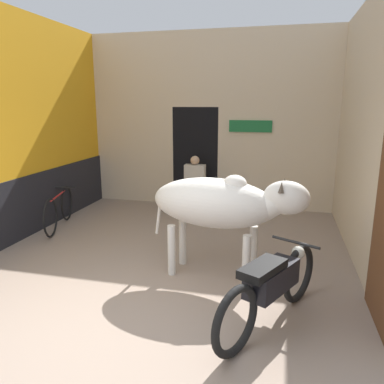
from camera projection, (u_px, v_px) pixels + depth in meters
ground_plane at (110, 335)px, 3.87m from camera, size 30.00×30.00×0.00m
wall_left_shopfront at (21, 130)px, 6.55m from camera, size 0.25×5.23×3.89m
wall_back_with_doorway at (207, 132)px, 8.66m from camera, size 5.52×0.93×3.89m
wall_right_with_door at (373, 135)px, 5.20m from camera, size 0.22×5.23×3.89m
cow at (221, 204)px, 4.97m from camera, size 2.16×0.94×1.44m
motorcycle_near at (271, 285)px, 3.96m from camera, size 1.00×1.85×0.81m
bicycle at (59, 209)px, 7.15m from camera, size 0.58×1.66×0.72m
shopkeeper_seated at (194, 183)px, 8.14m from camera, size 0.45×0.33×1.24m
plastic_stool at (209, 202)px, 8.11m from camera, size 0.33×0.33×0.46m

